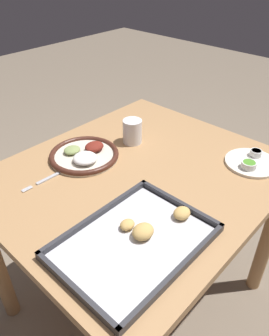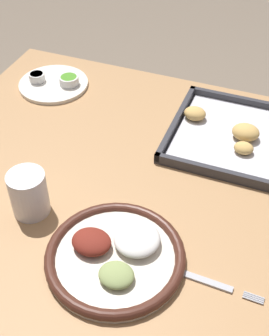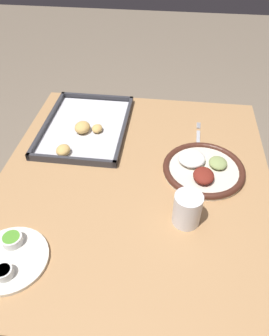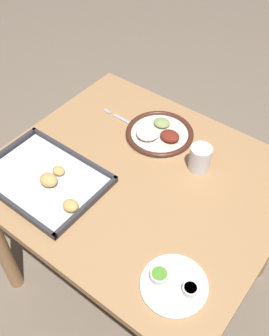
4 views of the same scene
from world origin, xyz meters
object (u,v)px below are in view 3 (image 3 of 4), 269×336
at_px(saucer_plate, 10,257).
at_px(drinking_cup, 187,209).
at_px(dinner_plate, 203,168).
at_px(baking_tray, 85,128).
at_px(fork, 198,141).

height_order(saucer_plate, drinking_cup, drinking_cup).
height_order(dinner_plate, baking_tray, same).
bearing_deg(baking_tray, saucer_plate, 174.66).
relative_size(fork, drinking_cup, 2.11).
bearing_deg(saucer_plate, dinner_plate, -51.24).
bearing_deg(drinking_cup, dinner_plate, -14.01).
relative_size(saucer_plate, drinking_cup, 1.97).
distance_m(dinner_plate, baking_tray, 0.45).
relative_size(baking_tray, drinking_cup, 4.30).
bearing_deg(drinking_cup, baking_tray, 44.51).
bearing_deg(fork, baking_tray, 89.67).
distance_m(saucer_plate, baking_tray, 0.54).
xyz_separation_m(dinner_plate, fork, (0.15, 0.01, -0.01)).
height_order(dinner_plate, drinking_cup, drinking_cup).
bearing_deg(drinking_cup, saucer_plate, 112.54).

